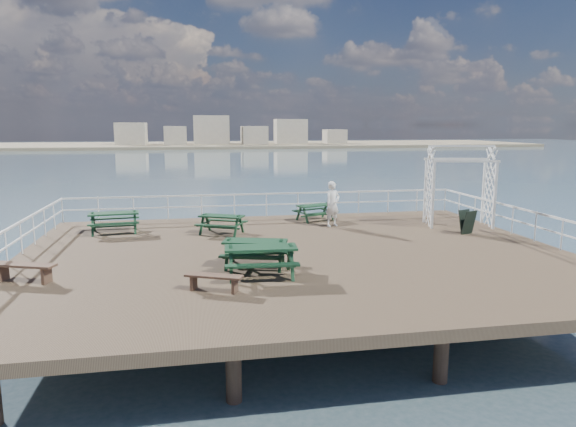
% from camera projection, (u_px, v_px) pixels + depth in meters
% --- Properties ---
extents(ground, '(18.00, 14.00, 0.30)m').
position_uv_depth(ground, '(295.00, 256.00, 17.06)').
color(ground, brown).
rests_on(ground, ground).
extents(sea_backdrop, '(300.00, 300.00, 9.20)m').
position_uv_depth(sea_backdrop, '(248.00, 141.00, 149.28)').
color(sea_backdrop, '#425F6F').
rests_on(sea_backdrop, ground).
extents(railing, '(17.77, 13.76, 1.10)m').
position_uv_depth(railing, '(280.00, 213.00, 19.36)').
color(railing, silver).
rests_on(railing, ground).
extents(picnic_table_a, '(2.00, 1.68, 0.91)m').
position_uv_depth(picnic_table_a, '(114.00, 218.00, 20.01)').
color(picnic_table_a, '#13351D').
rests_on(picnic_table_a, ground).
extents(picnic_table_b, '(2.12, 1.97, 0.82)m').
position_uv_depth(picnic_table_b, '(222.00, 220.00, 19.80)').
color(picnic_table_b, '#13351D').
rests_on(picnic_table_b, ground).
extents(picnic_table_c, '(1.99, 1.80, 0.80)m').
position_uv_depth(picnic_table_c, '(315.00, 209.00, 22.62)').
color(picnic_table_c, '#13351D').
rests_on(picnic_table_c, ground).
extents(picnic_table_d, '(2.09, 1.72, 0.97)m').
position_uv_depth(picnic_table_d, '(261.00, 255.00, 14.21)').
color(picnic_table_d, '#13351D').
rests_on(picnic_table_d, ground).
extents(picnic_table_e, '(2.22, 1.97, 0.91)m').
position_uv_depth(picnic_table_e, '(255.00, 248.00, 15.17)').
color(picnic_table_e, '#13351D').
rests_on(picnic_table_e, ground).
extents(flat_bench_near, '(1.77, 0.98, 0.50)m').
position_uv_depth(flat_bench_near, '(24.00, 268.00, 13.75)').
color(flat_bench_near, brown).
rests_on(flat_bench_near, ground).
extents(flat_bench_far, '(1.50, 0.92, 0.43)m').
position_uv_depth(flat_bench_far, '(214.00, 279.00, 12.99)').
color(flat_bench_far, brown).
rests_on(flat_bench_far, ground).
extents(trellis_arbor, '(2.94, 1.99, 3.35)m').
position_uv_depth(trellis_arbor, '(459.00, 190.00, 21.32)').
color(trellis_arbor, silver).
rests_on(trellis_arbor, ground).
extents(sandwich_board, '(0.69, 0.60, 0.95)m').
position_uv_depth(sandwich_board, '(467.00, 222.00, 19.77)').
color(sandwich_board, black).
rests_on(sandwich_board, ground).
extents(person, '(0.80, 0.68, 1.87)m').
position_uv_depth(person, '(333.00, 204.00, 21.21)').
color(person, white).
rests_on(person, ground).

